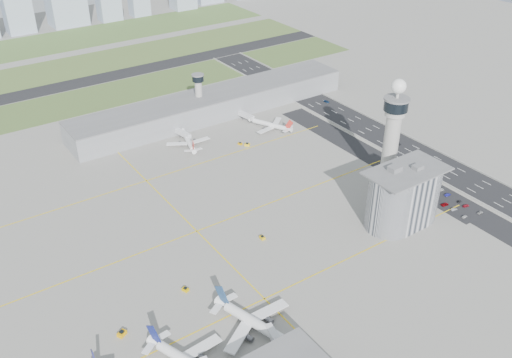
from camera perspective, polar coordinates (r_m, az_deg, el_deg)
ground at (r=290.34m, az=3.92°, el=-5.49°), size 1000.00×1000.00×0.00m
grass_strip_0 at (r=459.04m, az=-15.80°, el=7.80°), size 480.00×50.00×0.08m
grass_strip_1 at (r=526.50m, az=-18.72°, el=10.31°), size 480.00×60.00×0.08m
grass_strip_2 at (r=600.43m, az=-21.13°, el=12.34°), size 480.00×70.00×0.08m
runway at (r=492.04m, az=-17.34°, el=9.13°), size 480.00×22.00×0.10m
highway at (r=362.60m, az=18.44°, el=0.92°), size 28.00×500.00×0.10m
barrier_left at (r=352.32m, az=17.02°, el=0.36°), size 0.60×500.00×1.20m
barrier_right at (r=372.62m, az=19.81°, el=1.60°), size 0.60×500.00×1.20m
landside_road at (r=339.79m, az=17.06°, el=-0.96°), size 18.00×260.00×0.08m
parking_lot at (r=332.50m, az=18.39°, el=-1.97°), size 20.00×44.00×0.10m
taxiway_line_h_0 at (r=253.25m, az=0.86°, el=-11.90°), size 260.00×0.60×0.01m
taxiway_line_h_1 at (r=292.95m, az=-5.94°, el=-5.22°), size 260.00×0.60×0.01m
taxiway_line_h_2 at (r=338.68m, az=-10.91°, el=-0.18°), size 260.00×0.60×0.01m
taxiway_line_v at (r=292.95m, az=-5.94°, el=-5.22°), size 0.60×260.00×0.01m
control_tower at (r=320.68m, az=13.51°, el=4.77°), size 14.00×14.00×64.50m
secondary_tower at (r=405.75m, az=-5.76°, el=8.65°), size 8.60×8.60×31.90m
admin_building at (r=299.74m, az=14.52°, el=-1.69°), size 42.00×24.00×33.50m
terminal_pier at (r=412.85m, az=-4.32°, el=7.48°), size 210.00×32.00×15.80m
airplane_near_c at (r=235.60m, az=0.13°, el=-13.89°), size 48.00×52.49×12.28m
airplane_far_a at (r=373.28m, az=-6.83°, el=4.13°), size 37.07×40.65×9.56m
airplane_far_b at (r=392.09m, az=1.38°, el=5.74°), size 41.00×43.54×9.65m
jet_bridge_near_2 at (r=228.35m, az=2.76°, el=-17.00°), size 5.39×14.31×5.70m
jet_bridge_far_0 at (r=386.06m, az=-7.94°, el=4.68°), size 5.39×14.31×5.70m
jet_bridge_far_1 at (r=408.07m, az=-1.68°, el=6.49°), size 5.39×14.31×5.70m
tug_0 at (r=243.61m, az=-13.27°, el=-14.78°), size 4.42×3.95×2.13m
tug_2 at (r=258.41m, az=-7.08°, el=-10.88°), size 2.89×3.43×1.70m
tug_3 at (r=285.85m, az=0.64°, el=-5.85°), size 2.26×3.13×1.75m
tug_4 at (r=370.46m, az=-0.89°, el=3.48°), size 4.09×4.12×2.00m
tug_5 at (r=372.12m, az=-1.60°, el=3.57°), size 2.68×3.20×1.59m
car_lot_0 at (r=320.48m, az=20.13°, el=-3.54°), size 3.70×1.71×1.23m
car_lot_1 at (r=324.63m, az=19.19°, el=-2.87°), size 3.89×1.83×1.23m
car_lot_2 at (r=327.14m, az=18.36°, el=-2.42°), size 4.73×2.50×1.27m
car_lot_3 at (r=329.79m, az=17.57°, el=-2.00°), size 3.86×1.81×1.09m
car_lot_4 at (r=334.25m, az=16.73°, el=-1.36°), size 3.84×1.94×1.25m
car_lot_5 at (r=337.35m, az=15.69°, el=-0.86°), size 3.88×1.57×1.25m
car_lot_6 at (r=326.93m, az=21.52°, el=-3.13°), size 4.10×2.29×1.09m
car_lot_7 at (r=329.93m, az=20.26°, el=-2.51°), size 4.22×2.08×1.18m
car_lot_8 at (r=332.51m, az=19.66°, el=-2.12°), size 3.34×1.68×1.09m
car_lot_9 at (r=336.24m, az=18.62°, el=-1.50°), size 3.88×1.40×1.27m
car_lot_10 at (r=339.72m, az=17.98°, el=-1.03°), size 4.48×2.60×1.17m
car_lot_11 at (r=343.96m, az=16.86°, el=-0.42°), size 3.79×1.62×1.09m
car_hw_1 at (r=383.59m, az=14.00°, el=3.46°), size 1.92×3.94×1.25m
car_hw_2 at (r=437.78m, az=7.06°, el=7.71°), size 2.65×4.90×1.30m
car_hw_4 at (r=476.34m, az=0.80°, el=9.92°), size 1.81×3.83×1.26m
skyline_bldg_10 at (r=662.83m, az=-14.49°, el=16.30°), size 23.01×18.41×27.75m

